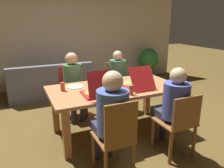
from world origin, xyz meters
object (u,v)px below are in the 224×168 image
object	(u,v)px
person_0	(119,76)
plate_0	(75,87)
pizza_box_1	(134,83)
drinking_glass_1	(131,90)
dining_table	(115,94)
drinking_glass_3	(119,93)
drinking_glass_0	(150,73)
potted_plant	(148,61)
person_2	(173,103)
drinking_glass_2	(63,87)
couch	(51,84)
chair_1	(72,89)
chair_2	(178,123)
person_1	(73,80)
person_3	(111,114)
pizza_box_0	(97,92)
plate_1	(108,81)
chair_0	(116,83)
chair_3	(116,137)

from	to	relation	value
person_0	plate_0	world-z (taller)	person_0
pizza_box_1	drinking_glass_1	distance (m)	0.42
dining_table	drinking_glass_3	world-z (taller)	drinking_glass_3
drinking_glass_0	potted_plant	bearing A→B (deg)	56.72
person_2	drinking_glass_2	distance (m)	1.56
drinking_glass_0	couch	xyz separation A→B (m)	(-1.54, 1.85, -0.53)
chair_1	chair_2	xyz separation A→B (m)	(0.91, -1.89, -0.03)
person_1	potted_plant	distance (m)	3.21
person_0	drinking_glass_0	bearing A→B (deg)	-46.91
person_3	pizza_box_1	xyz separation A→B (m)	(0.74, 0.75, 0.07)
pizza_box_0	plate_1	size ratio (longest dim) A/B	2.24
person_2	drinking_glass_0	bearing A→B (deg)	70.14
chair_2	pizza_box_0	size ratio (longest dim) A/B	1.96
chair_2	couch	distance (m)	3.36
chair_0	chair_3	distance (m)	2.15
chair_3	drinking_glass_1	distance (m)	0.81
plate_1	drinking_glass_2	size ratio (longest dim) A/B	1.58
person_1	plate_1	distance (m)	0.67
chair_1	pizza_box_1	world-z (taller)	pizza_box_1
drinking_glass_2	couch	size ratio (longest dim) A/B	0.07
drinking_glass_2	chair_1	bearing A→B (deg)	67.99
chair_3	drinking_glass_3	xyz separation A→B (m)	(0.30, 0.55, 0.29)
person_3	pizza_box_1	size ratio (longest dim) A/B	2.17
drinking_glass_1	drinking_glass_3	distance (m)	0.20
drinking_glass_0	chair_0	bearing A→B (deg)	125.36
person_2	chair_3	distance (m)	0.95
chair_2	drinking_glass_2	world-z (taller)	drinking_glass_2
chair_1	person_1	bearing A→B (deg)	-90.00
pizza_box_1	drinking_glass_0	xyz separation A→B (m)	(0.59, 0.45, 0.01)
person_2	couch	world-z (taller)	person_2
chair_2	drinking_glass_3	xyz separation A→B (m)	(-0.62, 0.50, 0.34)
pizza_box_1	drinking_glass_0	bearing A→B (deg)	37.27
pizza_box_1	couch	world-z (taller)	pizza_box_1
plate_1	pizza_box_1	bearing A→B (deg)	-55.64
dining_table	pizza_box_0	bearing A→B (deg)	-147.46
pizza_box_0	drinking_glass_2	xyz separation A→B (m)	(-0.38, 0.40, 0.01)
chair_3	person_0	bearing A→B (deg)	63.18
person_2	drinking_glass_3	size ratio (longest dim) A/B	10.70
chair_1	drinking_glass_2	world-z (taller)	chair_1
drinking_glass_0	person_3	bearing A→B (deg)	-137.87
person_1	couch	world-z (taller)	person_1
plate_1	dining_table	bearing A→B (deg)	-94.19
person_3	drinking_glass_3	xyz separation A→B (m)	(0.30, 0.40, 0.08)
pizza_box_0	drinking_glass_2	bearing A→B (deg)	133.96
pizza_box_0	potted_plant	world-z (taller)	pizza_box_0
dining_table	drinking_glass_2	distance (m)	0.80
chair_3	dining_table	bearing A→B (deg)	65.92
chair_3	person_2	bearing A→B (deg)	11.80
chair_2	drinking_glass_1	size ratio (longest dim) A/B	6.37
chair_1	drinking_glass_3	xyz separation A→B (m)	(0.30, -1.39, 0.31)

